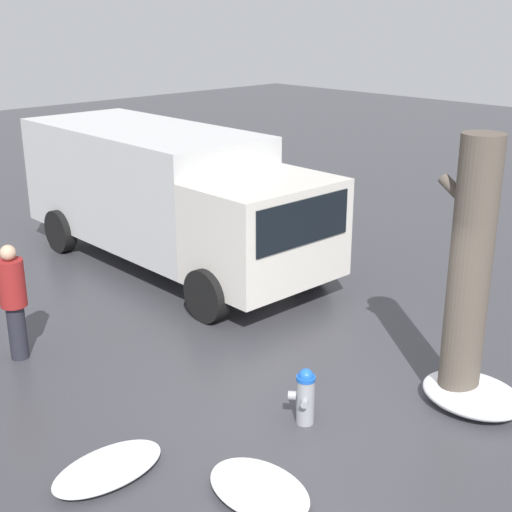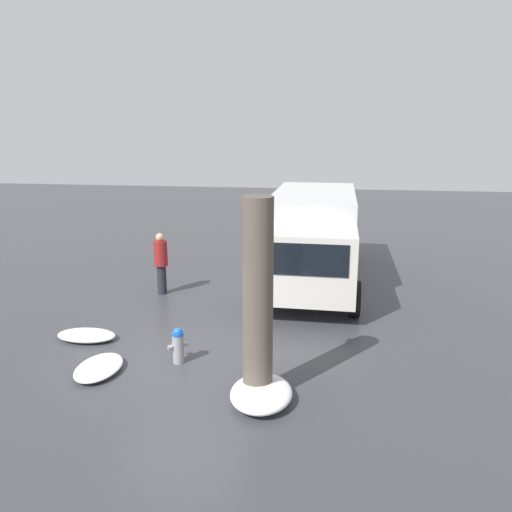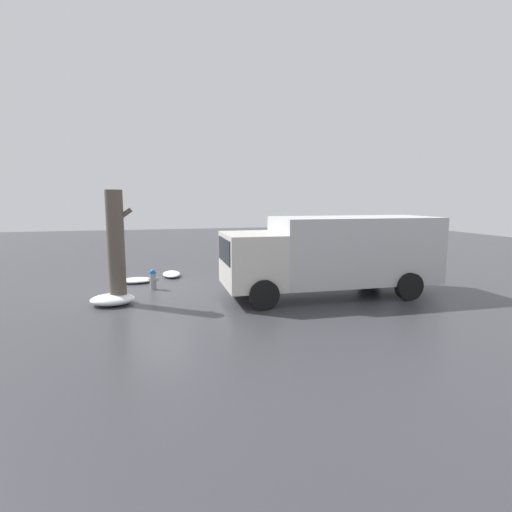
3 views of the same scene
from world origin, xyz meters
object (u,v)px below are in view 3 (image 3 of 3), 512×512
at_px(tree_trunk, 116,247).
at_px(pedestrian, 251,253).
at_px(fire_hydrant, 153,279).
at_px(delivery_truck, 334,252).

relative_size(tree_trunk, pedestrian, 2.02).
distance_m(tree_trunk, pedestrian, 6.28).
height_order(fire_hydrant, delivery_truck, delivery_truck).
distance_m(fire_hydrant, pedestrian, 4.48).
xyz_separation_m(delivery_truck, pedestrian, (-1.84, 4.13, -0.52)).
xyz_separation_m(fire_hydrant, delivery_truck, (5.93, -2.40, 1.10)).
height_order(tree_trunk, pedestrian, tree_trunk).
bearing_deg(delivery_truck, fire_hydrant, 68.97).
xyz_separation_m(tree_trunk, delivery_truck, (6.99, -0.64, -0.30)).
distance_m(fire_hydrant, delivery_truck, 6.49).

